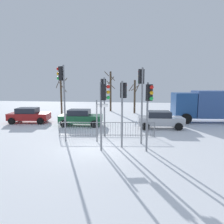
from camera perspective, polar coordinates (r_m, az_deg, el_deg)
name	(u,v)px	position (r m, az deg, el deg)	size (l,w,h in m)	color
ground_plane	(100,148)	(12.79, -3.22, -9.73)	(60.00, 60.00, 0.00)	white
traffic_light_mid_right	(104,101)	(11.74, -2.31, 3.00)	(0.57, 0.33, 3.92)	slate
traffic_light_mid_left	(104,93)	(15.21, -2.32, 5.07)	(0.43, 0.50, 4.26)	slate
traffic_light_foreground_right	(141,89)	(13.32, 7.93, 6.32)	(0.40, 0.53, 4.82)	slate
traffic_light_rear_left	(62,86)	(14.07, -13.37, 6.84)	(0.56, 0.36, 5.02)	slate
traffic_light_foreground_left	(149,102)	(11.68, 9.98, 2.80)	(0.41, 0.52, 3.90)	slate
traffic_light_rear_right	(123,99)	(12.48, 3.08, 3.54)	(0.39, 0.54, 3.99)	slate
direction_sign_post	(98,119)	(13.75, -3.87, -1.77)	(0.78, 0.20, 2.78)	slate
pedestrian_guard_railing	(107,129)	(15.24, -1.47, -4.68)	(6.92, 0.85, 1.07)	slate
car_red_trailing	(29,115)	(22.04, -21.62, -0.76)	(3.99, 2.34, 1.47)	maroon
car_silver_mid	(160,119)	(18.52, 12.89, -1.96)	(3.90, 2.14, 1.47)	#B2B5BA
car_green_far	(81,117)	(19.37, -8.54, -1.41)	(3.89, 2.10, 1.47)	#195933
delivery_truck	(210,105)	(22.97, 25.09, 1.82)	(7.20, 3.16, 3.10)	#33518C
bare_tree_left	(61,95)	(26.44, -13.58, 4.61)	(1.33, 1.54, 4.56)	#473828
bare_tree_centre	(135,96)	(27.06, 6.16, 4.38)	(1.40, 1.02, 4.24)	#473828
bare_tree_right	(111,90)	(28.90, -0.40, 5.94)	(1.56, 1.36, 5.43)	#473828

